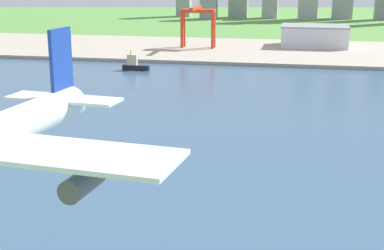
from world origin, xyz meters
The scene contains 6 objects.
ground_plane centered at (0.00, 300.00, 0.00)m, with size 2400.00×2400.00×0.00m, color #558D40.
water_bay centered at (0.00, 240.00, 0.07)m, with size 840.00×360.00×0.15m, color #385675.
industrial_pier centered at (0.00, 490.00, 1.25)m, with size 840.00×140.00×2.50m, color #A79E8E.
tugboat_small centered at (-77.72, 389.66, 3.82)m, with size 18.32×4.46×12.83m.
port_crane_red centered at (-54.24, 489.42, 27.25)m, with size 27.65×38.61×33.75m.
warehouse_main centered at (39.41, 517.84, 11.21)m, with size 54.53×39.19×17.37m.
Camera 1 is at (31.91, 36.63, 63.94)m, focal length 52.58 mm.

